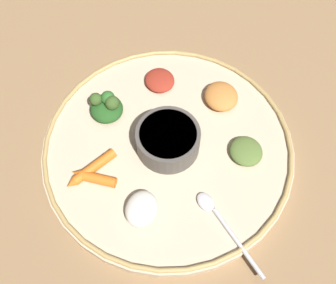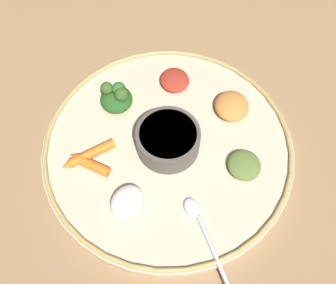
{
  "view_description": "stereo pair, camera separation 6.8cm",
  "coord_description": "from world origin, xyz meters",
  "px_view_note": "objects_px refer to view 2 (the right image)",
  "views": [
    {
      "loc": [
        0.17,
        0.29,
        0.63
      ],
      "look_at": [
        0.0,
        0.0,
        0.03
      ],
      "focal_mm": 43.77,
      "sensor_mm": 36.0,
      "label": 1
    },
    {
      "loc": [
        0.11,
        0.32,
        0.63
      ],
      "look_at": [
        0.0,
        0.0,
        0.03
      ],
      "focal_mm": 43.77,
      "sensor_mm": 36.0,
      "label": 2
    }
  ],
  "objects_px": {
    "carrot_near_spoon": "(89,155)",
    "carrot_outer": "(90,163)",
    "center_bowl": "(168,139)",
    "spoon": "(203,228)",
    "greens_pile": "(117,96)"
  },
  "relations": [
    {
      "from": "greens_pile",
      "to": "carrot_outer",
      "type": "height_order",
      "value": "greens_pile"
    },
    {
      "from": "greens_pile",
      "to": "carrot_outer",
      "type": "relative_size",
      "value": 0.96
    },
    {
      "from": "spoon",
      "to": "center_bowl",
      "type": "bearing_deg",
      "value": -87.94
    },
    {
      "from": "center_bowl",
      "to": "carrot_outer",
      "type": "height_order",
      "value": "center_bowl"
    },
    {
      "from": "center_bowl",
      "to": "carrot_outer",
      "type": "distance_m",
      "value": 0.13
    },
    {
      "from": "center_bowl",
      "to": "spoon",
      "type": "height_order",
      "value": "center_bowl"
    },
    {
      "from": "center_bowl",
      "to": "spoon",
      "type": "xyz_separation_m",
      "value": [
        -0.01,
        0.15,
        -0.02
      ]
    },
    {
      "from": "carrot_outer",
      "to": "greens_pile",
      "type": "bearing_deg",
      "value": -125.3
    },
    {
      "from": "carrot_near_spoon",
      "to": "carrot_outer",
      "type": "relative_size",
      "value": 1.5
    },
    {
      "from": "greens_pile",
      "to": "carrot_near_spoon",
      "type": "distance_m",
      "value": 0.12
    },
    {
      "from": "center_bowl",
      "to": "carrot_near_spoon",
      "type": "xyz_separation_m",
      "value": [
        0.13,
        -0.02,
        -0.02
      ]
    },
    {
      "from": "carrot_near_spoon",
      "to": "carrot_outer",
      "type": "xyz_separation_m",
      "value": [
        0.0,
        0.02,
        0.0
      ]
    },
    {
      "from": "center_bowl",
      "to": "carrot_outer",
      "type": "xyz_separation_m",
      "value": [
        0.13,
        -0.01,
        -0.02
      ]
    },
    {
      "from": "spoon",
      "to": "carrot_near_spoon",
      "type": "distance_m",
      "value": 0.22
    },
    {
      "from": "greens_pile",
      "to": "carrot_outer",
      "type": "xyz_separation_m",
      "value": [
        0.08,
        0.11,
        -0.01
      ]
    }
  ]
}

